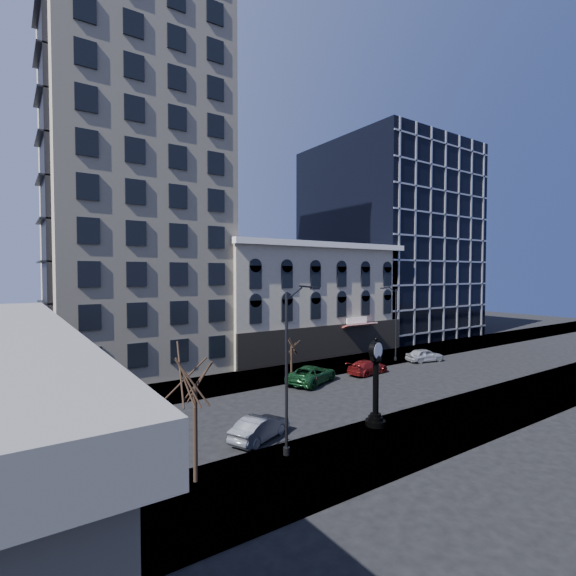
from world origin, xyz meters
TOP-DOWN VIEW (x-y plane):
  - ground at (0.00, 0.00)m, footprint 160.00×160.00m
  - sidewalk_far at (0.00, 8.00)m, footprint 160.00×6.00m
  - sidewalk_near at (0.00, -8.00)m, footprint 160.00×6.00m
  - cream_tower at (-6.11, 18.88)m, footprint 15.90×15.40m
  - victorian_row at (12.00, 15.89)m, footprint 22.60×11.19m
  - glass_office at (32.00, 20.91)m, footprint 20.00×20.15m
  - street_clock at (1.48, -6.00)m, footprint 1.19×1.19m
  - street_lamp_near at (-4.51, -6.29)m, footprint 2.23×0.44m
  - street_lamp_far at (16.34, 6.03)m, footprint 2.03×0.34m
  - bare_tree_near at (-9.89, -6.32)m, footprint 3.87×3.87m
  - bare_tree_far at (4.60, 7.27)m, footprint 2.31×2.31m
  - car_near_b at (-5.11, -3.68)m, footprint 4.24×2.91m
  - car_far_a at (4.44, 4.06)m, footprint 5.87×4.39m
  - car_far_b at (10.59, 3.71)m, footprint 4.59×2.33m
  - car_far_c at (19.30, 4.22)m, footprint 4.26×2.43m

SIDE VIEW (x-z plane):
  - ground at x=0.00m, z-range 0.00..0.00m
  - sidewalk_far at x=0.00m, z-range 0.00..0.12m
  - sidewalk_near at x=0.00m, z-range 0.00..0.12m
  - car_far_b at x=10.59m, z-range 0.00..1.28m
  - car_near_b at x=-5.11m, z-range 0.00..1.32m
  - car_far_c at x=19.30m, z-range 0.00..1.37m
  - car_far_a at x=4.44m, z-range 0.00..1.48m
  - street_clock at x=1.48m, z-range -0.13..5.13m
  - bare_tree_far at x=4.60m, z-range 1.12..5.10m
  - bare_tree_near at x=-9.89m, z-range 1.82..8.47m
  - victorian_row at x=12.00m, z-range -0.25..12.25m
  - street_lamp_far at x=16.34m, z-range 2.12..9.96m
  - street_lamp_near at x=-4.51m, z-range 2.31..10.91m
  - glass_office at x=32.00m, z-range 0.00..28.00m
  - cream_tower at x=-6.11m, z-range -1.93..40.57m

